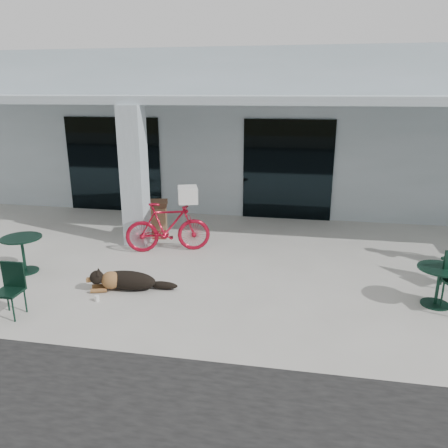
% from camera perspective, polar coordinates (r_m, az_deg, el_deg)
% --- Properties ---
extents(ground, '(80.00, 80.00, 0.00)m').
position_cam_1_polar(ground, '(7.94, -6.90, -8.53)').
color(ground, '#BBB9B1').
rests_on(ground, ground).
extents(building, '(22.00, 7.00, 4.50)m').
position_cam_1_polar(building, '(15.52, 2.19, 12.73)').
color(building, silver).
rests_on(building, ground).
extents(storefront_glass_left, '(2.80, 0.06, 2.70)m').
position_cam_1_polar(storefront_glass_left, '(13.14, -14.22, 7.50)').
color(storefront_glass_left, black).
rests_on(storefront_glass_left, ground).
extents(storefront_glass_right, '(2.40, 0.06, 2.70)m').
position_cam_1_polar(storefront_glass_right, '(11.99, 8.30, 6.96)').
color(storefront_glass_right, black).
rests_on(storefront_glass_right, ground).
extents(column, '(0.50, 0.50, 3.12)m').
position_cam_1_polar(column, '(10.02, -11.62, 6.04)').
color(column, silver).
rests_on(column, ground).
extents(overhang, '(22.00, 2.80, 0.18)m').
position_cam_1_polar(overhang, '(10.66, -1.67, 15.95)').
color(overhang, silver).
rests_on(overhang, column).
extents(bicycle, '(1.91, 1.05, 1.11)m').
position_cam_1_polar(bicycle, '(9.61, -7.34, -0.41)').
color(bicycle, '#A70D25').
rests_on(bicycle, ground).
extents(laundry_basket, '(0.55, 0.65, 0.33)m').
position_cam_1_polar(laundry_basket, '(9.43, -4.76, 3.85)').
color(laundry_basket, white).
rests_on(laundry_basket, bicycle).
extents(dog, '(1.24, 0.74, 0.39)m').
position_cam_1_polar(dog, '(8.01, -12.42, -7.05)').
color(dog, black).
rests_on(dog, ground).
extents(cup_near_dog, '(0.11, 0.11, 0.10)m').
position_cam_1_polar(cup_near_dog, '(7.77, -16.26, -9.32)').
color(cup_near_dog, white).
rests_on(cup_near_dog, ground).
extents(cafe_table_near, '(1.01, 1.01, 0.71)m').
position_cam_1_polar(cafe_table_near, '(9.35, -24.72, -3.65)').
color(cafe_table_near, black).
rests_on(cafe_table_near, ground).
extents(cafe_chair_near, '(0.39, 0.43, 0.85)m').
position_cam_1_polar(cafe_chair_near, '(7.62, -26.34, -7.89)').
color(cafe_chair_near, black).
rests_on(cafe_chair_near, ground).
extents(cafe_table_far, '(0.85, 0.85, 0.67)m').
position_cam_1_polar(cafe_table_far, '(8.03, 26.13, -7.34)').
color(cafe_table_far, black).
rests_on(cafe_table_far, ground).
extents(cup_on_table, '(0.09, 0.09, 0.10)m').
position_cam_1_polar(cup_on_table, '(8.05, 27.11, -4.49)').
color(cup_on_table, white).
rests_on(cup_on_table, cafe_table_far).
extents(trash_receptacle, '(0.63, 0.63, 0.89)m').
position_cam_1_polar(trash_receptacle, '(10.63, -8.78, 0.63)').
color(trash_receptacle, brown).
rests_on(trash_receptacle, ground).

